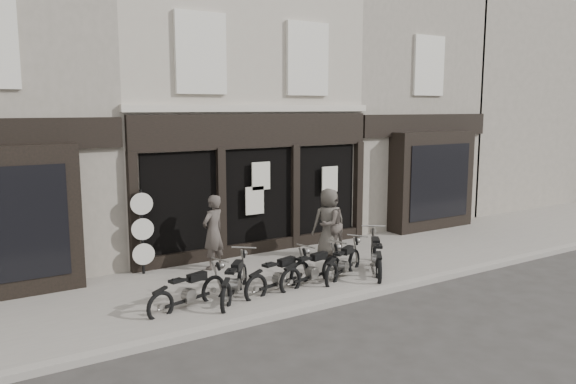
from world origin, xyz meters
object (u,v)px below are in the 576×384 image
motorcycle_2 (280,278)px  advert_sign_post (143,236)px  motorcycle_0 (189,295)px  man_left (213,232)px  motorcycle_5 (376,259)px  man_centre (330,224)px  motorcycle_4 (344,266)px  motorcycle_1 (235,284)px  motorcycle_3 (312,272)px  man_right (329,222)px

motorcycle_2 → advert_sign_post: advert_sign_post is taller
motorcycle_0 → motorcycle_2: bearing=-18.7°
man_left → motorcycle_5: bearing=120.7°
motorcycle_2 → motorcycle_5: bearing=-14.9°
motorcycle_2 → man_left: (-0.50, 2.30, 0.66)m
motorcycle_0 → man_centre: man_centre is taller
motorcycle_4 → man_left: 3.29m
man_left → man_centre: 3.20m
motorcycle_2 → advert_sign_post: (-2.11, 2.78, 0.67)m
motorcycle_4 → advert_sign_post: bearing=116.2°
motorcycle_1 → motorcycle_3: size_ratio=0.86×
motorcycle_4 → motorcycle_5: motorcycle_5 is taller
motorcycle_0 → advert_sign_post: 2.77m
man_right → motorcycle_3: bearing=59.8°
man_left → man_centre: bearing=145.5°
motorcycle_5 → man_left: bearing=91.1°
motorcycle_0 → advert_sign_post: bearing=74.9°
man_centre → motorcycle_1: bearing=3.2°
motorcycle_1 → motorcycle_3: motorcycle_1 is taller
motorcycle_5 → man_centre: man_centre is taller
man_left → advert_sign_post: size_ratio=0.85×
motorcycle_3 → man_centre: bearing=31.8°
motorcycle_1 → man_right: size_ratio=0.93×
motorcycle_3 → advert_sign_post: bearing=125.0°
man_right → man_left: bearing=4.4°
motorcycle_3 → motorcycle_5: (1.87, -0.03, 0.04)m
motorcycle_5 → man_centre: (-0.12, 1.72, 0.57)m
motorcycle_2 → motorcycle_4: bearing=-12.5°
motorcycle_4 → advert_sign_post: advert_sign_post is taller
motorcycle_3 → advert_sign_post: size_ratio=0.92×
man_left → advert_sign_post: advert_sign_post is taller
motorcycle_3 → man_centre: 2.51m
man_left → man_right: 3.16m
motorcycle_4 → motorcycle_5: size_ratio=0.94×
motorcycle_3 → motorcycle_4: size_ratio=1.10×
advert_sign_post → motorcycle_1: bearing=-57.1°
motorcycle_4 → man_left: man_left is taller
motorcycle_1 → motorcycle_5: motorcycle_5 is taller
motorcycle_5 → man_centre: size_ratio=1.10×
man_left → man_right: (3.10, -0.58, -0.00)m
motorcycle_5 → man_left: size_ratio=1.03×
motorcycle_3 → motorcycle_4: bearing=-9.1°
motorcycle_4 → man_right: bearing=35.5°
motorcycle_2 → man_left: size_ratio=1.08×
motorcycle_1 → advert_sign_post: (-1.09, 2.66, 0.66)m
man_right → motorcycle_4: bearing=79.6°
motorcycle_0 → motorcycle_1: motorcycle_1 is taller
motorcycle_1 → motorcycle_5: 3.78m
man_centre → man_right: man_right is taller
motorcycle_3 → man_right: (1.72, 1.71, 0.66)m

